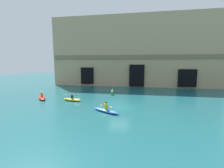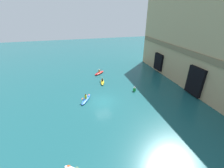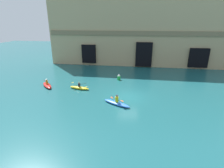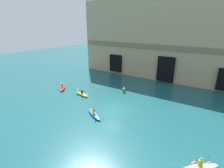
% 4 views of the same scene
% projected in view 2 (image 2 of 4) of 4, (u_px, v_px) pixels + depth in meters
% --- Properties ---
extents(ground_plane, '(120.00, 120.00, 0.00)m').
position_uv_depth(ground_plane, '(103.00, 102.00, 24.14)').
color(ground_plane, '#195156').
extents(cliff_bluff, '(37.66, 8.19, 15.85)m').
position_uv_depth(cliff_bluff, '(219.00, 47.00, 24.31)').
color(cliff_bluff, tan).
rests_on(cliff_bluff, ground).
extents(kayak_red, '(2.68, 2.87, 1.11)m').
position_uv_depth(kayak_red, '(99.00, 73.00, 34.61)').
color(kayak_red, red).
rests_on(kayak_red, ground).
extents(kayak_yellow, '(2.98, 1.23, 1.03)m').
position_uv_depth(kayak_yellow, '(102.00, 82.00, 30.30)').
color(kayak_yellow, yellow).
rests_on(kayak_yellow, ground).
extents(kayak_blue, '(3.36, 2.27, 1.14)m').
position_uv_depth(kayak_blue, '(86.00, 99.00, 24.42)').
color(kayak_blue, blue).
rests_on(kayak_blue, ground).
extents(marker_buoy, '(0.50, 0.50, 1.06)m').
position_uv_depth(marker_buoy, '(134.00, 89.00, 27.09)').
color(marker_buoy, green).
rests_on(marker_buoy, ground).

